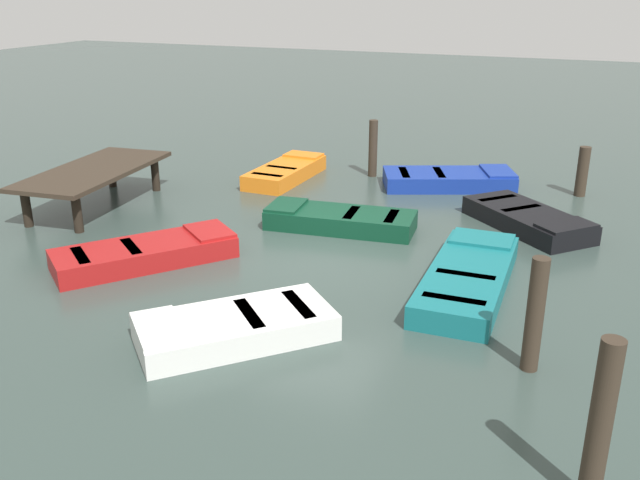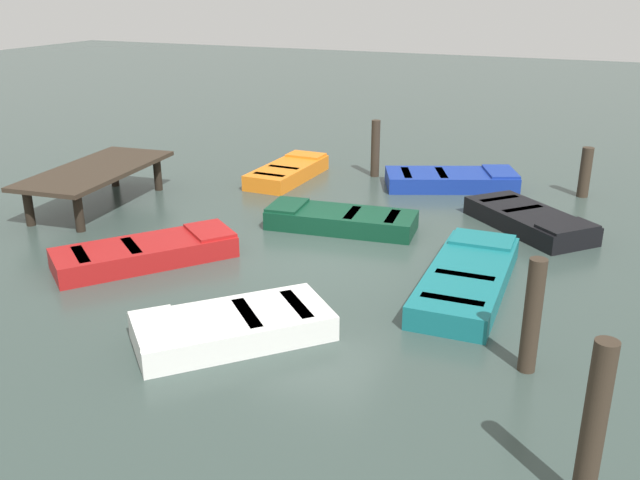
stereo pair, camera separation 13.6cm
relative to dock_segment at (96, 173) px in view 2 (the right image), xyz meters
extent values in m
plane|color=#33423D|center=(-0.87, -6.16, -0.83)|extent=(80.00, 80.00, 0.00)
cube|color=#33281E|center=(0.00, 0.00, 0.07)|extent=(4.31, 2.26, 0.10)
cylinder|color=black|center=(1.58, 0.81, -0.40)|extent=(0.20, 0.20, 0.85)
cylinder|color=black|center=(1.71, -0.47, -0.40)|extent=(0.20, 0.20, 0.85)
cylinder|color=black|center=(-1.71, 0.47, -0.40)|extent=(0.20, 0.20, 0.85)
cylinder|color=black|center=(-1.58, -0.81, -0.40)|extent=(0.20, 0.20, 0.85)
cube|color=#0C3823|center=(0.81, -5.93, -0.63)|extent=(1.54, 3.32, 0.40)
cube|color=maroon|center=(0.81, -5.93, -0.49)|extent=(1.23, 2.81, 0.04)
cube|color=#0C3823|center=(0.67, -4.69, -0.40)|extent=(1.14, 0.82, 0.06)
cube|color=maroon|center=(0.84, -6.17, -0.45)|extent=(0.94, 0.30, 0.04)
cube|color=maroon|center=(0.94, -7.05, -0.45)|extent=(0.94, 0.30, 0.04)
cube|color=black|center=(2.44, -9.68, -0.63)|extent=(2.98, 3.08, 0.40)
cube|color=gray|center=(2.44, -9.68, -0.49)|extent=(2.46, 2.55, 0.04)
cube|color=black|center=(1.65, -10.54, -0.40)|extent=(1.31, 1.28, 0.06)
cube|color=#776E5D|center=(2.59, -9.52, -0.45)|extent=(0.88, 0.83, 0.04)
cube|color=#776E5D|center=(3.15, -8.91, -0.45)|extent=(0.88, 0.83, 0.04)
cube|color=#14666B|center=(-1.27, -9.14, -0.63)|extent=(3.81, 1.39, 0.40)
cube|color=beige|center=(-1.27, -9.14, -0.49)|extent=(3.24, 1.09, 0.04)
cube|color=#14666B|center=(0.21, -9.10, -0.40)|extent=(0.86, 1.18, 0.06)
cube|color=#9B9789|center=(-1.55, -9.14, -0.45)|extent=(0.23, 1.01, 0.04)
cube|color=#9B9789|center=(-2.59, -9.17, -0.45)|extent=(0.23, 1.01, 0.04)
cube|color=orange|center=(3.95, -3.10, -0.63)|extent=(3.01, 1.18, 0.40)
cube|color=black|center=(3.95, -3.10, -0.49)|extent=(2.55, 0.93, 0.04)
cube|color=orange|center=(5.12, -3.12, -0.40)|extent=(0.68, 1.03, 0.06)
cube|color=black|center=(3.73, -3.10, -0.45)|extent=(0.22, 0.88, 0.04)
cube|color=black|center=(2.91, -3.08, -0.45)|extent=(0.22, 0.88, 0.04)
cube|color=silver|center=(-4.45, -6.28, -0.63)|extent=(3.02, 2.99, 0.40)
cube|color=#334772|center=(-4.45, -6.28, -0.49)|extent=(2.50, 2.47, 0.04)
cube|color=silver|center=(-5.27, -5.49, -0.40)|extent=(1.30, 1.31, 0.06)
cube|color=navy|center=(-4.29, -6.43, -0.45)|extent=(0.87, 0.89, 0.04)
cube|color=navy|center=(-3.72, -6.99, -0.45)|extent=(0.87, 0.89, 0.04)
cube|color=navy|center=(4.96, -7.35, -0.63)|extent=(2.59, 3.61, 0.40)
cube|color=silver|center=(4.96, -7.35, -0.49)|extent=(2.11, 3.03, 0.04)
cube|color=navy|center=(5.46, -8.55, -0.40)|extent=(1.45, 1.17, 0.06)
cube|color=#A4A49F|center=(4.86, -7.12, -0.45)|extent=(1.09, 0.61, 0.04)
cube|color=#A4A49F|center=(4.51, -6.28, -0.45)|extent=(1.09, 0.61, 0.04)
cube|color=maroon|center=(-2.48, -3.20, -0.63)|extent=(3.41, 3.03, 0.40)
cube|color=black|center=(-2.48, -3.20, -0.49)|extent=(2.85, 2.51, 0.04)
cube|color=maroon|center=(-1.44, -4.01, -0.40)|extent=(1.25, 1.31, 0.06)
cube|color=black|center=(-2.68, -3.04, -0.45)|extent=(0.73, 0.86, 0.04)
cube|color=black|center=(-3.41, -2.47, -0.45)|extent=(0.73, 0.86, 0.04)
cylinder|color=#33281E|center=(5.22, -5.17, -0.05)|extent=(0.24, 0.24, 1.56)
cylinder|color=#33281E|center=(-3.61, -10.48, 0.01)|extent=(0.24, 0.24, 1.67)
cylinder|color=#33281E|center=(-6.12, -11.38, 0.13)|extent=(0.24, 0.24, 1.92)
cylinder|color=#33281E|center=(5.47, -10.60, -0.20)|extent=(0.28, 0.28, 1.25)
camera|label=1|loc=(-12.52, -11.06, 4.27)|focal=38.88mm
camera|label=2|loc=(-12.47, -11.19, 4.27)|focal=38.88mm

